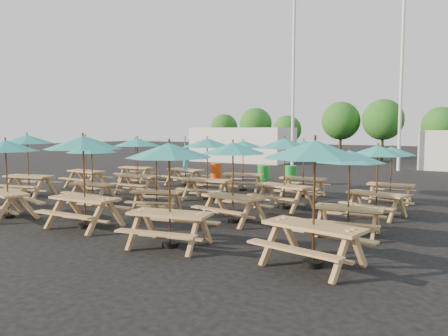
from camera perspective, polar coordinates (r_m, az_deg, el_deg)
The scene contains 33 objects.
ground at distance 16.84m, azimuth -2.61°, elevation -4.13°, with size 120.00×120.00×0.00m, color black.
picnic_unit_1 at distance 19.19m, azimuth -24.29°, elevation 2.96°, with size 2.44×2.44×2.49m.
picnic_unit_2 at distance 20.89m, azimuth -17.65°, elevation 3.07°, with size 2.08×2.08×2.39m.
picnic_unit_3 at distance 22.86m, azimuth -11.49°, elevation 3.01°, with size 1.99×1.99×2.22m.
picnic_unit_4 at distance 14.71m, azimuth -26.62°, elevation 1.99°, with size 2.44×2.44×2.39m.
picnic_unit_5 at distance 16.54m, azimuth -16.90°, elevation 1.97°, with size 1.87×1.87×2.17m.
picnic_unit_6 at distance 18.42m, azimuth -11.26°, elevation 2.87°, with size 2.01×2.01×2.35m.
picnic_unit_7 at distance 20.78m, azimuth -5.08°, elevation 0.35°, with size 2.13×1.93×2.39m.
picnic_unit_8 at distance 12.42m, azimuth -17.90°, elevation 2.39°, with size 2.13×2.13×2.54m.
picnic_unit_9 at distance 14.25m, azimuth -8.85°, elevation 1.30°, with size 2.15×2.15×2.07m.
picnic_unit_10 at distance 16.54m, azimuth -2.21°, elevation 2.78°, with size 2.06×2.06×2.38m.
picnic_unit_11 at distance 19.10m, azimuth 2.51°, elevation 2.70°, with size 2.24×2.24×2.22m.
picnic_unit_12 at distance 9.95m, azimuth -7.17°, elevation 1.38°, with size 2.31×2.31×2.42m.
picnic_unit_13 at distance 12.52m, azimuth 1.18°, elevation 1.90°, with size 2.21×2.21×2.34m.
picnic_unit_14 at distance 14.83m, azimuth 7.92°, elevation 2.61°, with size 2.37×2.37×2.42m.
picnic_unit_15 at distance 17.69m, azimuth 10.37°, elevation 2.58°, with size 1.89×1.89×2.28m.
picnic_unit_16 at distance 8.61m, azimuth 11.77°, elevation 1.30°, with size 2.43×2.43×2.52m.
picnic_unit_17 at distance 11.41m, azimuth 16.08°, elevation 0.74°, with size 1.92×1.92×2.20m.
picnic_unit_18 at distance 14.11m, azimuth 19.44°, elevation 1.57°, with size 2.22×2.22×2.23m.
picnic_unit_19 at distance 17.08m, azimuth 21.05°, elevation 1.64°, with size 1.77×1.77×2.07m.
waste_bin_0 at distance 22.72m, azimuth -1.09°, elevation -0.52°, with size 0.58×0.58×0.94m, color #DE400D.
waste_bin_1 at distance 21.81m, azimuth 5.28°, elevation -0.78°, with size 0.58×0.58×0.94m, color gray.
waste_bin_2 at distance 21.39m, azimuth 5.14°, elevation -0.89°, with size 0.58×0.58×0.94m, color #1B942D.
waste_bin_3 at distance 21.32m, azimuth 8.66°, elevation -0.95°, with size 0.58×0.58×0.94m, color #1B942D.
mast_0 at distance 30.20m, azimuth 9.05°, elevation 11.34°, with size 0.20×0.20×12.00m, color silver.
mast_1 at distance 30.42m, azimuth 22.17°, elevation 10.98°, with size 0.20×0.20×12.00m, color silver.
event_tent_0 at distance 36.22m, azimuth 2.44°, elevation 3.07°, with size 8.00×4.00×2.80m, color silver.
tree_0 at distance 45.49m, azimuth 0.02°, elevation 5.31°, with size 2.80×2.80×4.24m.
tree_1 at distance 42.24m, azimuth 4.16°, elevation 5.74°, with size 3.11×3.11×4.72m.
tree_2 at distance 40.62m, azimuth 8.26°, elevation 4.98°, with size 2.59×2.59×3.93m.
tree_3 at distance 40.11m, azimuth 15.02°, elevation 5.97°, with size 3.36×3.36×5.09m.
tree_4 at distance 38.83m, azimuth 20.06°, elevation 5.95°, with size 3.41×3.41×5.17m.
tree_5 at distance 38.67m, azimuth 26.48°, elevation 5.00°, with size 2.94×2.94×4.45m.
Camera 1 is at (9.13, -13.89, 2.72)m, focal length 35.00 mm.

